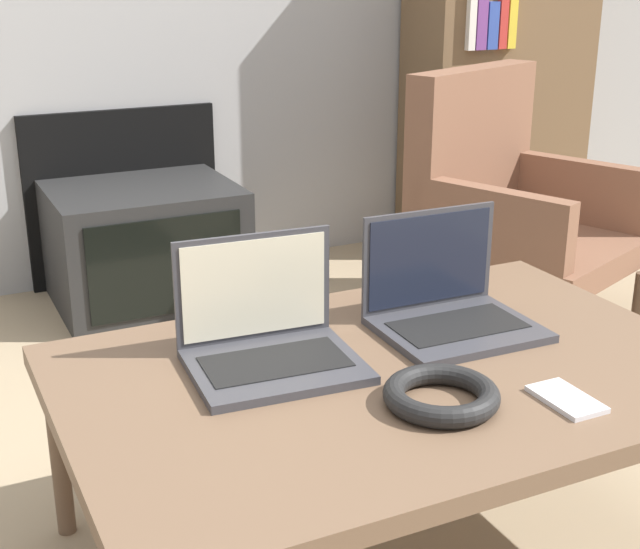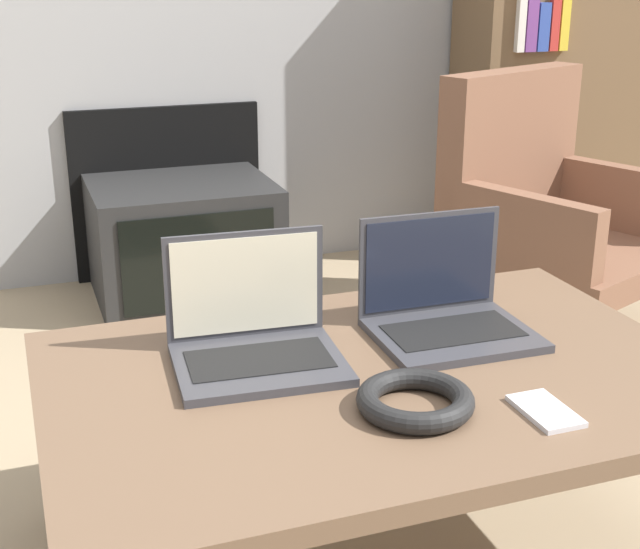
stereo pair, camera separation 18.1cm
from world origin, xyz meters
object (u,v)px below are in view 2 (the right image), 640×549
at_px(laptop_right, 444,309).
at_px(tv, 184,240).
at_px(phone, 545,411).
at_px(laptop_left, 254,335).
at_px(armchair, 543,204).
at_px(headphones, 417,400).

height_order(laptop_right, tv, laptop_right).
bearing_deg(phone, laptop_left, 136.86).
distance_m(phone, armchair, 1.38).
bearing_deg(phone, tv, 97.63).
relative_size(laptop_right, armchair, 0.39).
relative_size(laptop_left, phone, 2.50).
bearing_deg(phone, headphones, 156.75).
bearing_deg(tv, laptop_right, -80.39).
bearing_deg(laptop_left, laptop_right, 4.26).
height_order(phone, armchair, armchair).
height_order(headphones, phone, headphones).
distance_m(laptop_right, phone, 0.36).
distance_m(laptop_right, tv, 1.45).
distance_m(phone, tv, 1.79).
distance_m(tv, armchair, 1.17).
xyz_separation_m(headphones, armchair, (0.94, 1.08, -0.03)).
relative_size(laptop_left, laptop_right, 1.04).
height_order(tv, armchair, armchair).
xyz_separation_m(laptop_right, phone, (-0.00, -0.36, -0.04)).
xyz_separation_m(laptop_right, headphones, (-0.19, -0.28, -0.03)).
relative_size(headphones, armchair, 0.25).
distance_m(laptop_left, laptop_right, 0.38).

